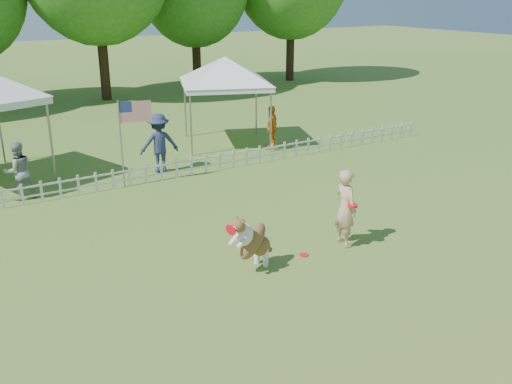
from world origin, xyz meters
TOP-DOWN VIEW (x-y plane):
  - ground at (0.00, 0.00)m, footprint 120.00×120.00m
  - picket_fence at (0.00, 7.00)m, footprint 22.00×0.08m
  - handler at (2.00, 0.55)m, footprint 0.48×0.69m
  - dog at (-0.40, 0.58)m, footprint 1.33×0.85m
  - frisbee_on_turf at (0.89, 0.56)m, footprint 0.27×0.27m
  - canopy_tent_right at (4.01, 9.79)m, footprint 3.93×3.93m
  - flag_pole at (-0.92, 7.02)m, footprint 0.99×0.28m
  - spectator_a at (-3.68, 7.55)m, footprint 0.86×0.70m
  - spectator_b at (0.57, 7.86)m, footprint 1.32×0.90m
  - spectator_c at (5.04, 8.25)m, footprint 0.97×0.90m

SIDE VIEW (x-z plane):
  - ground at x=0.00m, z-range 0.00..0.00m
  - frisbee_on_turf at x=0.89m, z-range 0.00..0.02m
  - picket_fence at x=0.00m, z-range 0.00..0.60m
  - dog at x=-0.40m, z-range 0.00..1.30m
  - spectator_c at x=5.04m, z-range 0.00..1.60m
  - spectator_a at x=-3.68m, z-range 0.00..1.62m
  - handler at x=2.00m, z-range 0.00..1.79m
  - spectator_b at x=0.57m, z-range 0.00..1.87m
  - flag_pole at x=-0.92m, z-range 0.00..2.57m
  - canopy_tent_right at x=4.01m, z-range 0.00..3.15m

